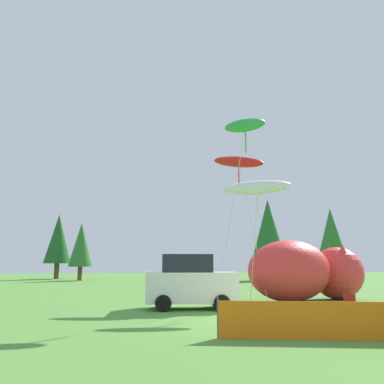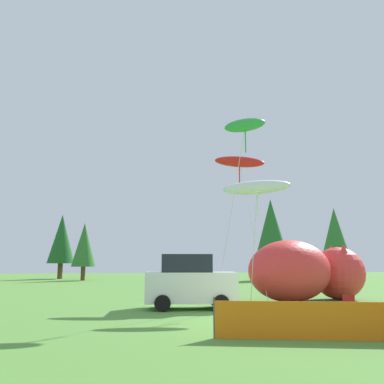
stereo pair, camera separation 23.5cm
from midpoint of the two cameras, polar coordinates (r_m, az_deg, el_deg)
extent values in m
plane|color=#548C38|center=(15.52, 8.28, -16.55)|extent=(120.00, 120.00, 0.00)
cube|color=white|center=(18.73, -0.48, -12.56)|extent=(4.00, 2.20, 1.26)
cube|color=#1E232D|center=(18.69, -1.07, -9.47)|extent=(2.27, 1.89, 0.76)
cylinder|color=black|center=(19.78, 2.91, -14.06)|extent=(0.68, 0.32, 0.66)
cylinder|color=black|center=(17.99, 3.62, -14.54)|extent=(0.68, 0.32, 0.66)
cylinder|color=black|center=(19.64, -4.23, -14.08)|extent=(0.68, 0.32, 0.66)
cylinder|color=black|center=(17.84, -4.25, -14.58)|extent=(0.68, 0.32, 0.66)
cube|color=maroon|center=(16.41, 20.27, -14.22)|extent=(0.49, 0.49, 0.03)
cube|color=maroon|center=(16.59, 19.88, -13.45)|extent=(0.44, 0.05, 0.42)
cylinder|color=#A5A5AD|center=(16.35, 21.28, -14.92)|extent=(0.02, 0.02, 0.42)
cylinder|color=#A5A5AD|center=(16.17, 19.99, -15.06)|extent=(0.02, 0.02, 0.42)
cylinder|color=#A5A5AD|center=(16.70, 20.63, -14.82)|extent=(0.02, 0.02, 0.42)
cylinder|color=#A5A5AD|center=(16.53, 19.36, -14.96)|extent=(0.02, 0.02, 0.42)
ellipsoid|color=red|center=(22.24, 12.59, -10.22)|extent=(5.29, 4.30, 3.06)
ellipsoid|color=yellow|center=(22.27, 12.65, -11.99)|extent=(3.49, 3.07, 1.38)
sphere|color=red|center=(24.40, 18.53, -10.22)|extent=(2.75, 2.75, 2.75)
cone|color=red|center=(25.01, 17.66, -7.70)|extent=(0.77, 0.77, 0.83)
cone|color=red|center=(23.79, 19.16, -7.57)|extent=(0.77, 0.77, 0.83)
cube|color=orange|center=(12.41, 23.21, -15.55)|extent=(8.07, 2.08, 0.97)
cylinder|color=#4C4C51|center=(11.83, 2.88, -16.37)|extent=(0.05, 0.05, 1.07)
cylinder|color=silver|center=(21.95, 7.74, -4.66)|extent=(0.54, 2.88, 7.44)
ellipsoid|color=red|center=(23.80, 5.95, 4.01)|extent=(2.84, 1.52, 0.96)
cylinder|color=red|center=(23.65, 5.98, 2.36)|extent=(0.06, 0.06, 1.20)
cylinder|color=silver|center=(19.61, 7.91, -7.39)|extent=(0.19, 2.01, 5.21)
ellipsoid|color=white|center=(18.90, 8.39, 0.62)|extent=(3.17, 0.78, 1.04)
cylinder|color=white|center=(18.79, 8.44, -1.49)|extent=(0.06, 0.06, 1.20)
cylinder|color=silver|center=(18.93, 4.91, -2.84)|extent=(1.52, 0.16, 8.20)
ellipsoid|color=green|center=(20.05, 6.80, 8.83)|extent=(2.23, 0.94, 1.14)
cylinder|color=green|center=(19.84, 6.84, 6.91)|extent=(0.06, 0.06, 1.20)
cylinder|color=brown|center=(60.00, 18.17, -9.63)|extent=(0.69, 0.69, 2.15)
cone|color=#2D6B2D|center=(60.10, 17.95, -5.33)|extent=(3.79, 3.79, 6.88)
cylinder|color=brown|center=(47.07, -14.87, -10.46)|extent=(0.46, 0.46, 1.44)
cone|color=#2D6B2D|center=(47.09, -14.72, -6.79)|extent=(2.53, 2.53, 4.60)
cylinder|color=brown|center=(46.72, 10.13, -10.26)|extent=(0.66, 0.66, 2.06)
cone|color=#236028|center=(46.82, 9.99, -4.97)|extent=(3.62, 3.62, 6.58)
cylinder|color=brown|center=(52.12, -17.74, -10.01)|extent=(0.56, 0.56, 1.76)
cone|color=#1E5623|center=(52.17, -17.54, -5.96)|extent=(3.09, 3.09, 5.62)
camera|label=1|loc=(0.12, -90.33, 0.05)|focal=40.00mm
camera|label=2|loc=(0.12, 89.67, -0.05)|focal=40.00mm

